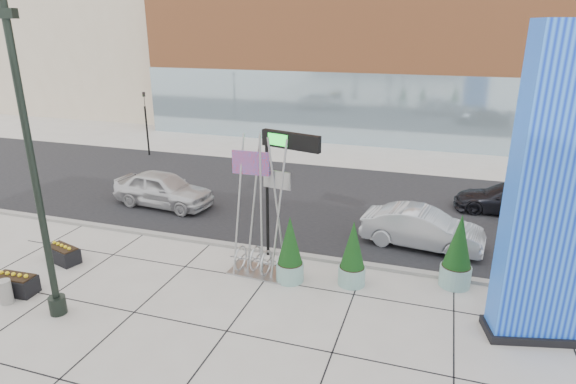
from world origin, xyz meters
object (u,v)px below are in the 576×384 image
(lamp_post, at_px, (39,199))
(car_silver_mid, at_px, (422,229))
(car_white_west, at_px, (163,189))
(public_art_sculpture, at_px, (261,239))
(blue_pylon, at_px, (557,199))
(overhead_street_sign, at_px, (289,150))
(concrete_bollard, at_px, (5,292))

(lamp_post, bearing_deg, car_silver_mid, 38.99)
(car_white_west, bearing_deg, public_art_sculpture, -119.60)
(blue_pylon, xyz_separation_m, lamp_post, (-13.09, -3.16, -0.38))
(blue_pylon, bearing_deg, lamp_post, -179.84)
(overhead_street_sign, bearing_deg, car_white_west, 171.38)
(lamp_post, distance_m, overhead_street_sign, 7.69)
(blue_pylon, height_order, overhead_street_sign, blue_pylon)
(public_art_sculpture, height_order, overhead_street_sign, public_art_sculpture)
(blue_pylon, relative_size, concrete_bollard, 10.83)
(blue_pylon, xyz_separation_m, overhead_street_sign, (-7.75, 2.36, 0.09))
(blue_pylon, relative_size, car_white_west, 1.71)
(blue_pylon, xyz_separation_m, car_silver_mid, (-3.22, 4.84, -3.21))
(car_white_west, distance_m, car_silver_mid, 11.78)
(blue_pylon, distance_m, concrete_bollard, 15.75)
(overhead_street_sign, relative_size, car_silver_mid, 1.04)
(overhead_street_sign, bearing_deg, concrete_bollard, -126.63)
(overhead_street_sign, bearing_deg, blue_pylon, -0.99)
(concrete_bollard, distance_m, overhead_street_sign, 9.84)
(lamp_post, xyz_separation_m, car_silver_mid, (9.87, 7.99, -2.83))
(public_art_sculpture, bearing_deg, blue_pylon, -2.77)
(blue_pylon, relative_size, public_art_sculpture, 1.69)
(lamp_post, bearing_deg, overhead_street_sign, 45.91)
(public_art_sculpture, relative_size, car_white_west, 1.01)
(blue_pylon, height_order, car_silver_mid, blue_pylon)
(car_white_west, bearing_deg, car_silver_mid, -88.63)
(blue_pylon, relative_size, overhead_street_sign, 1.74)
(car_silver_mid, bearing_deg, car_white_west, 92.97)
(lamp_post, relative_size, public_art_sculpture, 1.80)
(lamp_post, relative_size, overhead_street_sign, 1.85)
(car_white_west, bearing_deg, concrete_bollard, -174.83)
(blue_pylon, height_order, concrete_bollard, blue_pylon)
(lamp_post, distance_m, car_silver_mid, 13.01)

